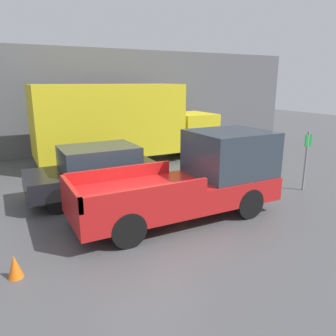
{
  "coord_description": "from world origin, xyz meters",
  "views": [
    {
      "loc": [
        -2.98,
        -6.95,
        3.59
      ],
      "look_at": [
        1.35,
        1.25,
        1.12
      ],
      "focal_mm": 35.0,
      "sensor_mm": 36.0,
      "label": 1
    }
  ],
  "objects_px": {
    "pickup_truck": "(196,178)",
    "delivery_truck": "(121,122)",
    "traffic_cone": "(15,267)",
    "car": "(97,171)",
    "parking_sign": "(306,157)"
  },
  "relations": [
    {
      "from": "delivery_truck",
      "to": "traffic_cone",
      "type": "height_order",
      "value": "delivery_truck"
    },
    {
      "from": "car",
      "to": "parking_sign",
      "type": "height_order",
      "value": "parking_sign"
    },
    {
      "from": "pickup_truck",
      "to": "car",
      "type": "height_order",
      "value": "pickup_truck"
    },
    {
      "from": "parking_sign",
      "to": "traffic_cone",
      "type": "height_order",
      "value": "parking_sign"
    },
    {
      "from": "pickup_truck",
      "to": "parking_sign",
      "type": "bearing_deg",
      "value": 0.34
    },
    {
      "from": "pickup_truck",
      "to": "car",
      "type": "distance_m",
      "value": 3.34
    },
    {
      "from": "traffic_cone",
      "to": "car",
      "type": "bearing_deg",
      "value": 54.31
    },
    {
      "from": "delivery_truck",
      "to": "parking_sign",
      "type": "relative_size",
      "value": 4.14
    },
    {
      "from": "pickup_truck",
      "to": "car",
      "type": "relative_size",
      "value": 1.33
    },
    {
      "from": "pickup_truck",
      "to": "parking_sign",
      "type": "xyz_separation_m",
      "value": [
        4.33,
        0.03,
        0.1
      ]
    },
    {
      "from": "pickup_truck",
      "to": "car",
      "type": "xyz_separation_m",
      "value": [
        -2.01,
        2.66,
        -0.21
      ]
    },
    {
      "from": "delivery_truck",
      "to": "traffic_cone",
      "type": "bearing_deg",
      "value": -122.77
    },
    {
      "from": "pickup_truck",
      "to": "traffic_cone",
      "type": "distance_m",
      "value": 4.86
    },
    {
      "from": "traffic_cone",
      "to": "parking_sign",
      "type": "bearing_deg",
      "value": 6.8
    },
    {
      "from": "pickup_truck",
      "to": "delivery_truck",
      "type": "xyz_separation_m",
      "value": [
        0.29,
        6.67,
        0.79
      ]
    }
  ]
}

